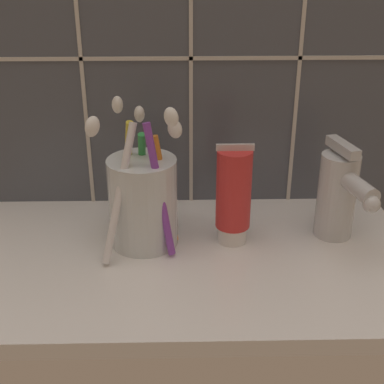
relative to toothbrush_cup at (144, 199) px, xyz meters
The scene contains 5 objects.
sink_counter 9.02cm from the toothbrush_cup, 35.03° to the right, with size 56.85×30.90×2.00cm, color white.
tile_wall_backsplash 25.38cm from the toothbrush_cup, 69.45° to the left, with size 66.85×1.72×59.24cm.
toothbrush_cup is the anchor object (origin of this frame).
toothpaste_tube 11.01cm from the toothbrush_cup, ahead, with size 4.50×4.28×12.95cm.
sink_faucet 24.25cm from the toothbrush_cup, ahead, with size 5.21×11.09×12.52cm.
Camera 1 is at (-0.15, -55.03, 36.54)cm, focal length 50.00 mm.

